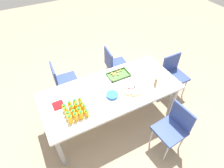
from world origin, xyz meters
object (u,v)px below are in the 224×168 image
object	(u,v)px
juice_bottle_1	(76,117)
juice_bottle_3	(87,113)
chair_far_right	(114,63)
juice_bottle_9	(72,109)
juice_bottle_4	(68,115)
juice_bottle_15	(80,102)
juice_bottle_6	(79,111)
snack_tray	(118,75)
juice_bottle_8	(66,112)
juice_bottle_5	(74,113)
chair_far_left	(62,80)
party_table	(111,93)
juice_bottle_11	(82,106)
juice_bottle_2	(81,115)
juice_bottle_14	(75,103)
juice_bottle_12	(65,108)
chair_near_right	(174,126)
chair_end	(173,73)
juice_bottle_13	(70,105)
juice_bottle_0	(70,119)
napkin_stack	(58,105)
plate_stack	(112,95)
juice_bottle_10	(77,107)
juice_bottle_7	(84,109)
fruit_pizza	(132,88)
cardboard_tube	(156,82)

from	to	relation	value
juice_bottle_1	juice_bottle_3	size ratio (longest dim) A/B	1.13
chair_far_right	juice_bottle_9	size ratio (longest dim) A/B	6.02
juice_bottle_4	juice_bottle_15	world-z (taller)	juice_bottle_15
juice_bottle_6	snack_tray	world-z (taller)	juice_bottle_6
juice_bottle_8	juice_bottle_9	bearing A→B (deg)	4.76
juice_bottle_5	juice_bottle_6	xyz separation A→B (m)	(0.08, -0.00, 0.00)
chair_far_right	juice_bottle_1	size ratio (longest dim) A/B	5.61
chair_far_left	juice_bottle_6	xyz separation A→B (m)	(-0.04, -1.06, 0.31)
party_table	juice_bottle_11	distance (m)	0.55
juice_bottle_2	juice_bottle_14	distance (m)	0.22
juice_bottle_3	juice_bottle_12	bearing A→B (deg)	136.97
juice_bottle_15	juice_bottle_9	bearing A→B (deg)	-153.52
chair_near_right	chair_end	xyz separation A→B (m)	(0.80, 0.93, 0.00)
juice_bottle_2	juice_bottle_3	xyz separation A→B (m)	(0.08, -0.00, -0.01)
party_table	chair_near_right	bearing A→B (deg)	-56.31
snack_tray	juice_bottle_13	bearing A→B (deg)	-161.57
juice_bottle_0	juice_bottle_12	world-z (taller)	juice_bottle_0
juice_bottle_9	napkin_stack	distance (m)	0.26
juice_bottle_15	plate_stack	bearing A→B (deg)	-7.18
chair_far_right	juice_bottle_4	xyz separation A→B (m)	(-1.24, -1.05, 0.31)
chair_far_left	juice_bottle_6	distance (m)	1.10
juice_bottle_2	juice_bottle_11	bearing A→B (deg)	64.82
juice_bottle_10	juice_bottle_7	bearing A→B (deg)	-43.05
juice_bottle_13	snack_tray	distance (m)	0.98
juice_bottle_3	juice_bottle_15	world-z (taller)	juice_bottle_15
juice_bottle_3	juice_bottle_8	world-z (taller)	juice_bottle_8
juice_bottle_13	juice_bottle_11	bearing A→B (deg)	-28.04
snack_tray	juice_bottle_10	bearing A→B (deg)	-155.97
juice_bottle_15	party_table	bearing A→B (deg)	6.29
chair_near_right	juice_bottle_5	world-z (taller)	juice_bottle_5
chair_end	juice_bottle_1	size ratio (longest dim) A/B	5.61
fruit_pizza	napkin_stack	size ratio (longest dim) A/B	2.37
juice_bottle_10	juice_bottle_15	xyz separation A→B (m)	(0.07, 0.07, -0.00)
chair_far_left	juice_bottle_4	bearing A→B (deg)	-7.53
juice_bottle_8	napkin_stack	size ratio (longest dim) A/B	0.97
juice_bottle_13	juice_bottle_6	bearing A→B (deg)	-63.09
juice_bottle_2	plate_stack	world-z (taller)	juice_bottle_2
fruit_pizza	cardboard_tube	bearing A→B (deg)	-17.87
juice_bottle_4	snack_tray	bearing A→B (deg)	24.62
chair_far_left	juice_bottle_2	xyz separation A→B (m)	(-0.04, -1.13, 0.31)
juice_bottle_0	juice_bottle_7	xyz separation A→B (m)	(0.22, 0.08, 0.00)
juice_bottle_2	juice_bottle_8	world-z (taller)	same
juice_bottle_11	juice_bottle_14	distance (m)	0.11
juice_bottle_12	cardboard_tube	bearing A→B (deg)	-6.90
chair_near_right	napkin_stack	size ratio (longest dim) A/B	5.53
chair_far_right	juice_bottle_2	size ratio (longest dim) A/B	5.75
chair_far_left	party_table	bearing A→B (deg)	35.34
snack_tray	juice_bottle_15	bearing A→B (deg)	-158.39
chair_end	juice_bottle_9	world-z (taller)	juice_bottle_9
juice_bottle_13	plate_stack	size ratio (longest dim) A/B	0.81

